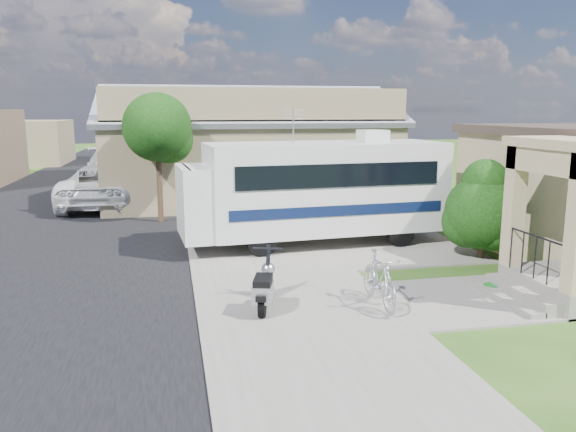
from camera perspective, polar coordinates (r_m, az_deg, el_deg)
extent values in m
plane|color=#224A13|center=(12.43, 4.67, -7.92)|extent=(120.00, 120.00, 0.00)
cube|color=black|center=(22.04, -22.38, -0.44)|extent=(9.00, 80.00, 0.02)
cube|color=slate|center=(21.78, -5.34, 0.26)|extent=(4.00, 80.00, 0.06)
cube|color=slate|center=(16.99, 5.23, -2.74)|extent=(7.00, 6.00, 0.05)
cube|color=slate|center=(12.73, 19.18, -7.93)|extent=(4.00, 3.00, 0.05)
cube|color=black|center=(16.72, 20.36, 2.25)|extent=(0.04, 1.10, 1.20)
cube|color=slate|center=(13.38, 26.21, -6.54)|extent=(1.60, 2.40, 0.50)
cube|color=slate|center=(12.82, 22.61, -7.40)|extent=(0.40, 2.16, 0.32)
cube|color=slate|center=(12.66, 21.27, -7.92)|extent=(0.35, 2.16, 0.16)
cube|color=#92835C|center=(13.47, 22.01, 0.89)|extent=(0.35, 0.35, 2.70)
cube|color=#92835C|center=(12.51, 24.96, 5.06)|extent=(0.35, 2.40, 0.50)
cylinder|color=black|center=(12.66, 23.95, -1.92)|extent=(0.04, 1.70, 0.04)
cube|color=#857453|center=(25.60, -4.21, 5.83)|extent=(12.00, 8.00, 3.60)
cube|color=slate|center=(23.53, -3.63, 11.14)|extent=(12.50, 4.40, 1.78)
cube|color=slate|center=(27.50, -4.85, 11.06)|extent=(12.50, 4.40, 1.78)
cube|color=slate|center=(25.53, -4.31, 12.67)|extent=(12.50, 0.50, 0.22)
cube|color=#857453|center=(21.65, -2.89, 11.19)|extent=(11.76, 0.20, 1.30)
cube|color=#857453|center=(46.81, -26.38, 6.71)|extent=(8.00, 7.00, 3.20)
cylinder|color=#332416|center=(20.43, -12.94, 3.72)|extent=(0.20, 0.20, 3.15)
sphere|color=black|center=(20.30, -13.15, 8.77)|extent=(2.40, 2.40, 2.40)
sphere|color=black|center=(20.51, -11.96, 7.58)|extent=(1.68, 1.68, 1.68)
cylinder|color=#332416|center=(30.38, -12.65, 6.08)|extent=(0.20, 0.20, 3.29)
sphere|color=black|center=(30.29, -12.80, 9.62)|extent=(2.40, 2.40, 2.40)
sphere|color=black|center=(30.50, -12.00, 8.77)|extent=(1.68, 1.68, 1.68)
cylinder|color=#332416|center=(39.36, -12.51, 6.88)|extent=(0.20, 0.20, 3.01)
sphere|color=black|center=(39.29, -12.61, 9.38)|extent=(2.40, 2.40, 2.40)
sphere|color=black|center=(39.50, -11.99, 8.79)|extent=(1.68, 1.68, 1.68)
cube|color=silver|center=(16.67, 3.81, 3.02)|extent=(7.12, 3.01, 2.58)
cube|color=silver|center=(15.83, -9.51, 1.39)|extent=(0.97, 2.41, 1.99)
cube|color=black|center=(15.73, -10.22, 3.32)|extent=(0.22, 2.11, 0.89)
cube|color=black|center=(15.45, 5.42, 4.12)|extent=(5.90, 0.48, 0.65)
cube|color=black|center=(17.80, 2.44, 5.02)|extent=(5.90, 0.48, 0.65)
cube|color=#0A1536|center=(15.60, 5.36, 0.54)|extent=(6.24, 0.50, 0.30)
cube|color=#0A1536|center=(17.92, 2.42, 1.90)|extent=(6.24, 0.50, 0.30)
cube|color=silver|center=(17.11, 8.61, 8.06)|extent=(0.85, 0.75, 0.35)
cylinder|color=#AAA9B1|center=(16.22, 0.54, 9.16)|extent=(0.04, 0.04, 0.99)
cylinder|color=black|center=(15.24, -2.73, -2.64)|extent=(0.81, 0.34, 0.79)
cylinder|color=black|center=(17.33, -4.42, -1.03)|extent=(0.81, 0.34, 0.79)
cylinder|color=black|center=(16.69, 11.34, -1.67)|extent=(0.81, 0.34, 0.79)
cylinder|color=black|center=(18.61, 8.25, -0.29)|extent=(0.81, 0.34, 0.79)
cylinder|color=#332416|center=(15.96, 19.01, -2.78)|extent=(0.16, 0.16, 0.80)
sphere|color=black|center=(15.78, 19.21, 0.41)|extent=(2.01, 2.01, 2.01)
sphere|color=black|center=(16.18, 19.97, 2.05)|extent=(1.61, 1.61, 1.61)
sphere|color=black|center=(15.85, 17.84, -0.57)|extent=(1.41, 1.41, 1.41)
sphere|color=black|center=(15.71, 20.31, -1.20)|extent=(1.21, 1.21, 1.21)
sphere|color=black|center=(15.67, 19.39, 3.30)|extent=(1.21, 1.21, 1.21)
cylinder|color=black|center=(10.86, -2.64, -9.01)|extent=(0.26, 0.50, 0.48)
cylinder|color=black|center=(12.00, -2.01, -7.08)|extent=(0.26, 0.50, 0.48)
cube|color=#AAA9B1|center=(11.35, -2.34, -7.77)|extent=(0.48, 0.67, 0.09)
cube|color=#AAA9B1|center=(10.89, -2.58, -7.74)|extent=(0.52, 0.68, 0.33)
cube|color=black|center=(10.88, -2.56, -6.55)|extent=(0.49, 0.72, 0.13)
cube|color=black|center=(10.64, -2.74, -8.31)|extent=(0.25, 0.26, 0.11)
cylinder|color=black|center=(11.80, -2.06, -5.16)|extent=(0.18, 0.38, 0.91)
sphere|color=#AAA9B1|center=(11.89, -2.02, -5.42)|extent=(0.31, 0.31, 0.31)
sphere|color=black|center=(11.97, -1.98, -5.30)|extent=(0.13, 0.13, 0.13)
cylinder|color=black|center=(11.60, -2.11, -3.31)|extent=(0.59, 0.20, 0.04)
cube|color=black|center=(11.96, -2.01, -6.48)|extent=(0.23, 0.34, 0.07)
imported|color=#AAA9B1|center=(11.54, 9.25, -6.65)|extent=(0.53, 1.83, 1.10)
imported|color=silver|center=(24.63, -18.09, 2.98)|extent=(3.34, 6.50, 1.75)
imported|color=silver|center=(31.26, -17.01, 4.76)|extent=(4.07, 7.13, 1.95)
cylinder|color=#167123|center=(13.28, 19.93, -6.98)|extent=(0.35, 0.35, 0.16)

